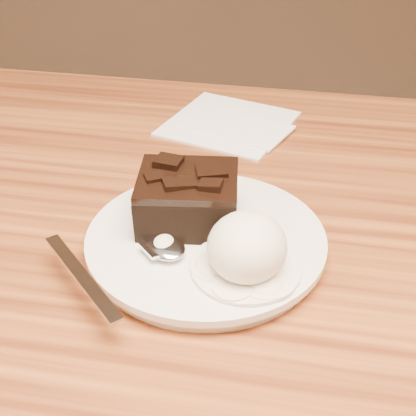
% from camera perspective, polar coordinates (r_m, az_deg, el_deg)
% --- Properties ---
extents(plate, '(0.21, 0.21, 0.02)m').
position_cam_1_polar(plate, '(0.53, -0.20, -3.40)').
color(plate, silver).
rests_on(plate, dining_table).
extents(brownie, '(0.10, 0.09, 0.04)m').
position_cam_1_polar(brownie, '(0.53, -1.92, 0.62)').
color(brownie, black).
rests_on(brownie, plate).
extents(ice_cream_scoop, '(0.06, 0.07, 0.05)m').
position_cam_1_polar(ice_cream_scoop, '(0.48, 3.75, -3.73)').
color(ice_cream_scoop, white).
rests_on(ice_cream_scoop, plate).
extents(melt_puddle, '(0.09, 0.09, 0.00)m').
position_cam_1_polar(melt_puddle, '(0.49, 3.66, -5.72)').
color(melt_puddle, white).
rests_on(melt_puddle, plate).
extents(spoon, '(0.15, 0.15, 0.01)m').
position_cam_1_polar(spoon, '(0.50, -4.24, -3.73)').
color(spoon, silver).
rests_on(spoon, plate).
extents(napkin, '(0.18, 0.18, 0.01)m').
position_cam_1_polar(napkin, '(0.75, 1.99, 8.18)').
color(napkin, white).
rests_on(napkin, dining_table).
extents(crumb_a, '(0.01, 0.01, 0.00)m').
position_cam_1_polar(crumb_a, '(0.50, 3.71, -4.58)').
color(crumb_a, black).
rests_on(crumb_a, plate).
extents(crumb_b, '(0.01, 0.01, 0.00)m').
position_cam_1_polar(crumb_b, '(0.52, 3.29, -2.79)').
color(crumb_b, black).
rests_on(crumb_b, plate).
extents(crumb_c, '(0.01, 0.01, 0.00)m').
position_cam_1_polar(crumb_c, '(0.49, 1.26, -5.34)').
color(crumb_c, black).
rests_on(crumb_c, plate).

